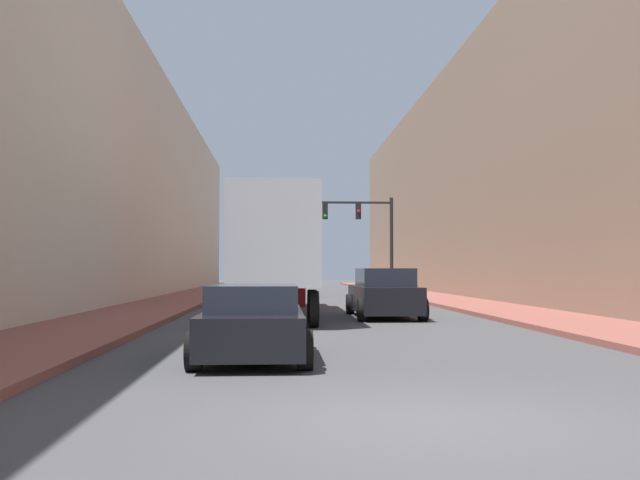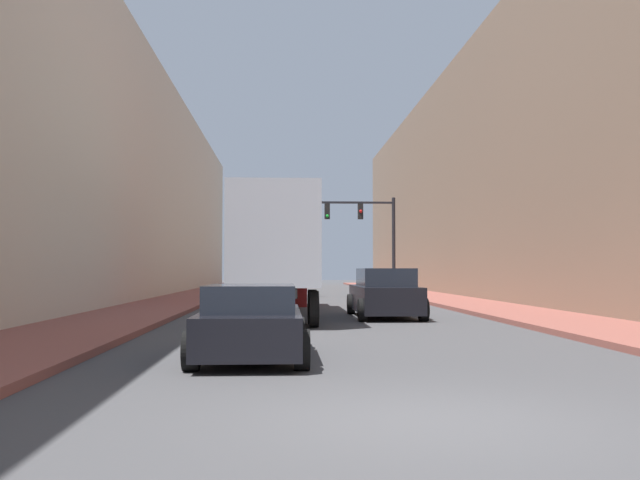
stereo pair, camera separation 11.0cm
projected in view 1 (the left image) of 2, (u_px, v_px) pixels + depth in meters
The scene contains 9 objects.
ground_plane at pixel (436, 422), 7.39m from camera, with size 200.00×200.00×0.00m, color #424244.
sidewalk_right at pixel (435, 298), 37.69m from camera, with size 3.26×80.00×0.15m.
sidewalk_left at pixel (185, 298), 36.95m from camera, with size 3.26×80.00×0.15m.
building_right at pixel (519, 171), 38.23m from camera, with size 6.00×80.00×13.71m.
building_left at pixel (96, 177), 36.95m from camera, with size 6.00×80.00×12.75m.
semi_truck at pixel (275, 250), 25.12m from camera, with size 2.50×13.93×3.94m.
sedan_car at pixel (253, 323), 12.61m from camera, with size 1.97×4.31×1.31m.
suv_car at pixel (384, 294), 23.46m from camera, with size 2.12×4.97×1.62m.
traffic_signal_gantry at pixel (353, 225), 40.85m from camera, with size 7.76×0.35×5.72m.
Camera 1 is at (-1.62, -7.38, 1.58)m, focal length 40.00 mm.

